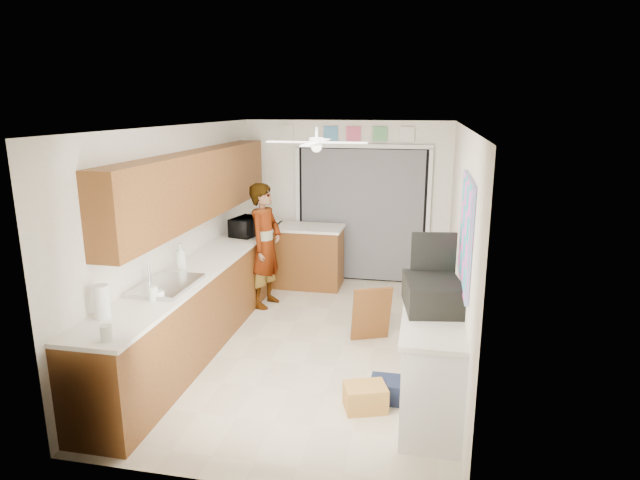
{
  "coord_description": "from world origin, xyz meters",
  "views": [
    {
      "loc": [
        1.23,
        -5.69,
        2.72
      ],
      "look_at": [
        0.0,
        0.4,
        1.15
      ],
      "focal_mm": 30.0,
      "sensor_mm": 36.0,
      "label": 1
    }
  ],
  "objects_px": {
    "soap_bottle": "(181,256)",
    "dog": "(371,310)",
    "paper_towel_roll": "(102,302)",
    "cardboard_box": "(365,397)",
    "navy_crate": "(388,389)",
    "man": "(265,246)",
    "microwave": "(246,227)",
    "cup": "(159,295)",
    "suitcase": "(432,294)"
  },
  "relations": [
    {
      "from": "man",
      "to": "soap_bottle",
      "type": "bearing_deg",
      "value": 171.49
    },
    {
      "from": "navy_crate",
      "to": "cardboard_box",
      "type": "bearing_deg",
      "value": -133.05
    },
    {
      "from": "soap_bottle",
      "to": "paper_towel_roll",
      "type": "relative_size",
      "value": 1.03
    },
    {
      "from": "paper_towel_roll",
      "to": "cardboard_box",
      "type": "xyz_separation_m",
      "value": [
        2.23,
        0.55,
        -0.97
      ]
    },
    {
      "from": "cardboard_box",
      "to": "navy_crate",
      "type": "height_order",
      "value": "cardboard_box"
    },
    {
      "from": "cup",
      "to": "navy_crate",
      "type": "distance_m",
      "value": 2.35
    },
    {
      "from": "soap_bottle",
      "to": "dog",
      "type": "xyz_separation_m",
      "value": [
        2.04,
        1.01,
        -0.87
      ]
    },
    {
      "from": "cardboard_box",
      "to": "dog",
      "type": "xyz_separation_m",
      "value": [
        -0.15,
        1.9,
        0.11
      ]
    },
    {
      "from": "soap_bottle",
      "to": "dog",
      "type": "relative_size",
      "value": 0.53
    },
    {
      "from": "soap_bottle",
      "to": "cardboard_box",
      "type": "height_order",
      "value": "soap_bottle"
    },
    {
      "from": "cardboard_box",
      "to": "navy_crate",
      "type": "xyz_separation_m",
      "value": [
        0.19,
        0.21,
        -0.02
      ]
    },
    {
      "from": "cup",
      "to": "navy_crate",
      "type": "xyz_separation_m",
      "value": [
        2.17,
        0.24,
        -0.88
      ]
    },
    {
      "from": "microwave",
      "to": "suitcase",
      "type": "bearing_deg",
      "value": -120.09
    },
    {
      "from": "cup",
      "to": "microwave",
      "type": "bearing_deg",
      "value": 90.35
    },
    {
      "from": "navy_crate",
      "to": "paper_towel_roll",
      "type": "bearing_deg",
      "value": -162.69
    },
    {
      "from": "soap_bottle",
      "to": "dog",
      "type": "distance_m",
      "value": 2.43
    },
    {
      "from": "soap_bottle",
      "to": "cup",
      "type": "xyz_separation_m",
      "value": [
        0.21,
        -0.93,
        -0.11
      ]
    },
    {
      "from": "cardboard_box",
      "to": "suitcase",
      "type": "bearing_deg",
      "value": 24.27
    },
    {
      "from": "paper_towel_roll",
      "to": "man",
      "type": "bearing_deg",
      "value": 79.17
    },
    {
      "from": "suitcase",
      "to": "cardboard_box",
      "type": "xyz_separation_m",
      "value": [
        -0.55,
        -0.25,
        -0.96
      ]
    },
    {
      "from": "soap_bottle",
      "to": "paper_towel_roll",
      "type": "distance_m",
      "value": 1.44
    },
    {
      "from": "man",
      "to": "dog",
      "type": "xyz_separation_m",
      "value": [
        1.52,
        -0.47,
        -0.63
      ]
    },
    {
      "from": "cardboard_box",
      "to": "man",
      "type": "xyz_separation_m",
      "value": [
        -1.67,
        2.38,
        0.74
      ]
    },
    {
      "from": "microwave",
      "to": "cup",
      "type": "distance_m",
      "value": 2.58
    },
    {
      "from": "cup",
      "to": "dog",
      "type": "relative_size",
      "value": 0.19
    },
    {
      "from": "navy_crate",
      "to": "microwave",
      "type": "bearing_deg",
      "value": 133.0
    },
    {
      "from": "cardboard_box",
      "to": "man",
      "type": "distance_m",
      "value": 2.99
    },
    {
      "from": "man",
      "to": "dog",
      "type": "distance_m",
      "value": 1.71
    },
    {
      "from": "soap_bottle",
      "to": "cup",
      "type": "relative_size",
      "value": 2.79
    },
    {
      "from": "suitcase",
      "to": "soap_bottle",
      "type": "bearing_deg",
      "value": 157.85
    },
    {
      "from": "microwave",
      "to": "cardboard_box",
      "type": "relative_size",
      "value": 1.25
    },
    {
      "from": "soap_bottle",
      "to": "suitcase",
      "type": "relative_size",
      "value": 0.48
    },
    {
      "from": "cup",
      "to": "cardboard_box",
      "type": "xyz_separation_m",
      "value": [
        1.97,
        0.03,
        -0.87
      ]
    },
    {
      "from": "paper_towel_roll",
      "to": "suitcase",
      "type": "height_order",
      "value": "paper_towel_roll"
    },
    {
      "from": "dog",
      "to": "navy_crate",
      "type": "bearing_deg",
      "value": -77.56
    },
    {
      "from": "paper_towel_roll",
      "to": "man",
      "type": "distance_m",
      "value": 2.98
    },
    {
      "from": "cup",
      "to": "suitcase",
      "type": "distance_m",
      "value": 2.54
    },
    {
      "from": "microwave",
      "to": "soap_bottle",
      "type": "height_order",
      "value": "soap_bottle"
    },
    {
      "from": "cup",
      "to": "paper_towel_roll",
      "type": "height_order",
      "value": "paper_towel_roll"
    },
    {
      "from": "cup",
      "to": "man",
      "type": "relative_size",
      "value": 0.06
    },
    {
      "from": "soap_bottle",
      "to": "suitcase",
      "type": "distance_m",
      "value": 2.81
    },
    {
      "from": "cardboard_box",
      "to": "dog",
      "type": "distance_m",
      "value": 1.91
    },
    {
      "from": "suitcase",
      "to": "microwave",
      "type": "bearing_deg",
      "value": 128.98
    },
    {
      "from": "man",
      "to": "suitcase",
      "type": "bearing_deg",
      "value": -122.95
    },
    {
      "from": "soap_bottle",
      "to": "dog",
      "type": "bearing_deg",
      "value": 26.3
    },
    {
      "from": "paper_towel_roll",
      "to": "dog",
      "type": "bearing_deg",
      "value": 49.67
    },
    {
      "from": "soap_bottle",
      "to": "man",
      "type": "height_order",
      "value": "man"
    },
    {
      "from": "cup",
      "to": "paper_towel_roll",
      "type": "xyz_separation_m",
      "value": [
        -0.25,
        -0.52,
        0.1
      ]
    },
    {
      "from": "dog",
      "to": "suitcase",
      "type": "bearing_deg",
      "value": -66.01
    },
    {
      "from": "soap_bottle",
      "to": "cardboard_box",
      "type": "bearing_deg",
      "value": -22.29
    }
  ]
}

